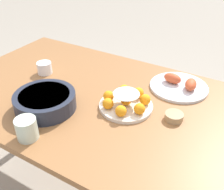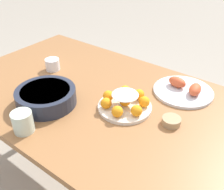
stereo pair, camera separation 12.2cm
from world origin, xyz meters
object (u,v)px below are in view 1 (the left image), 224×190
cake_plate (126,102)px  cup_far (27,129)px  cup_near (45,68)px  dining_table (99,112)px  seafood_platter (180,85)px  sauce_bowl (174,116)px  serving_bowl (45,101)px

cake_plate → cup_far: size_ratio=2.75×
cup_near → dining_table: bearing=172.8°
cake_plate → seafood_platter: bearing=-118.6°
cake_plate → cup_far: (0.24, 0.38, 0.01)m
seafood_platter → cup_near: bearing=18.1°
dining_table → seafood_platter: 0.43m
seafood_platter → cup_far: (0.40, 0.67, 0.03)m
sauce_bowl → cake_plate: bearing=7.0°
dining_table → serving_bowl: 0.29m
serving_bowl → seafood_platter: serving_bowl is taller
cake_plate → sauce_bowl: size_ratio=3.09×
cake_plate → cup_near: cake_plate is taller
seafood_platter → cup_near: (0.71, 0.23, 0.02)m
dining_table → serving_bowl: serving_bowl is taller
cup_near → seafood_platter: bearing=-161.9°
cup_near → serving_bowl: bearing=133.3°
serving_bowl → cup_near: size_ratio=3.44×
serving_bowl → seafood_platter: bearing=-134.5°
dining_table → serving_bowl: size_ratio=5.69×
dining_table → seafood_platter: (-0.31, -0.28, 0.11)m
cake_plate → sauce_bowl: bearing=-173.0°
seafood_platter → cup_far: size_ratio=3.28×
dining_table → cup_near: 0.42m
serving_bowl → cup_far: size_ratio=3.08×
cake_plate → cup_far: 0.45m
cake_plate → serving_bowl: 0.37m
seafood_platter → cup_far: cup_far is taller
cake_plate → sauce_bowl: cake_plate is taller
dining_table → sauce_bowl: bearing=-177.2°
serving_bowl → sauce_bowl: 0.58m
cup_far → seafood_platter: bearing=-120.7°
dining_table → sauce_bowl: sauce_bowl is taller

